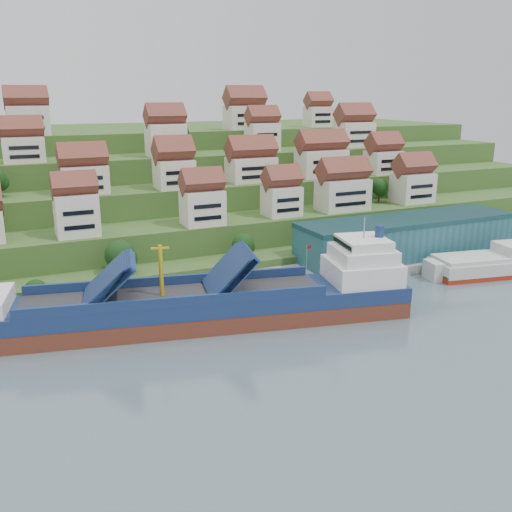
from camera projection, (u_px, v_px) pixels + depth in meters
name	position (u px, v px, depth m)	size (l,w,h in m)	color
ground	(252.00, 316.00, 114.37)	(300.00, 300.00, 0.00)	slate
quay	(303.00, 277.00, 135.20)	(180.00, 14.00, 2.20)	gray
hillside	(132.00, 188.00, 201.93)	(260.00, 128.00, 31.00)	#2D4C1E
hillside_village	(178.00, 165.00, 160.28)	(155.04, 61.78, 28.54)	silver
hillside_trees	(139.00, 207.00, 142.45)	(141.40, 62.73, 32.00)	#183E14
warehouse	(407.00, 236.00, 148.10)	(60.00, 15.00, 10.00)	#255B66
flagpole	(307.00, 260.00, 128.48)	(1.28, 0.16, 8.00)	gray
cargo_ship	(199.00, 306.00, 109.45)	(88.00, 30.72, 19.43)	#612C1D
second_ship	(490.00, 265.00, 139.91)	(29.29, 15.10, 8.09)	maroon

